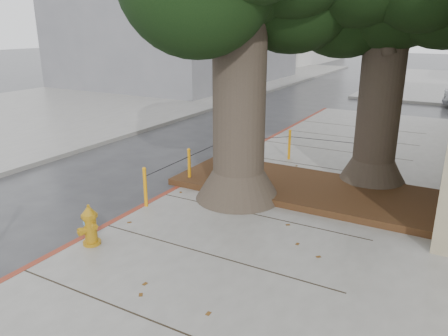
% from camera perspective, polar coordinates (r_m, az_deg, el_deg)
% --- Properties ---
extents(ground, '(140.00, 140.00, 0.00)m').
position_cam_1_polar(ground, '(8.39, -5.00, -11.22)').
color(ground, '#28282B').
rests_on(ground, ground).
extents(sidewalk_opposite, '(14.00, 60.00, 0.15)m').
position_cam_1_polar(sidewalk_opposite, '(24.56, -19.30, 7.66)').
color(sidewalk_opposite, slate).
rests_on(sidewalk_opposite, ground).
extents(curb_red, '(0.14, 26.00, 0.16)m').
position_cam_1_polar(curb_red, '(11.26, -6.33, -2.95)').
color(curb_red, maroon).
rests_on(curb_red, ground).
extents(planter_bed, '(6.40, 2.60, 0.16)m').
position_cam_1_polar(planter_bed, '(11.13, 10.23, -2.54)').
color(planter_bed, black).
rests_on(planter_bed, sidewalk_main).
extents(bollard_ring, '(3.79, 5.39, 0.95)m').
position_cam_1_polar(bollard_ring, '(12.05, 3.17, 1.50)').
color(bollard_ring, orange).
rests_on(bollard_ring, sidewalk_main).
extents(fire_hydrant, '(0.43, 0.43, 0.80)m').
position_cam_1_polar(fire_hydrant, '(8.61, -17.11, -7.16)').
color(fire_hydrant, '#B07B12').
rests_on(fire_hydrant, sidewalk_main).
extents(car_dark, '(2.48, 4.93, 1.37)m').
position_cam_1_polar(car_dark, '(28.70, 0.21, 11.27)').
color(car_dark, black).
rests_on(car_dark, ground).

